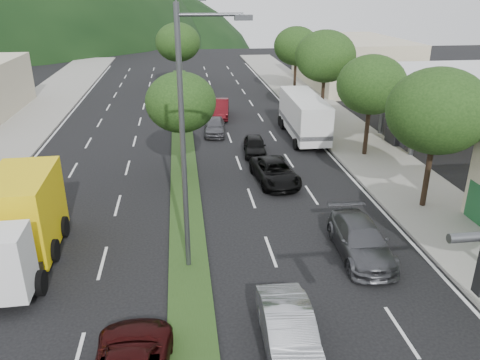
{
  "coord_description": "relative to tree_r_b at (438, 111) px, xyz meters",
  "views": [
    {
      "loc": [
        -0.0,
        -8.23,
        10.42
      ],
      "look_at": [
        2.65,
        12.44,
        1.83
      ],
      "focal_mm": 35.0,
      "sensor_mm": 36.0,
      "label": 1
    }
  ],
  "objects": [
    {
      "name": "sidewalk_right",
      "position": [
        0.5,
        13.0,
        -4.96
      ],
      "size": [
        5.0,
        90.0,
        0.15
      ],
      "primitive_type": "cube",
      "color": "gray",
      "rests_on": "ground"
    },
    {
      "name": "median",
      "position": [
        -12.0,
        16.0,
        -4.98
      ],
      "size": [
        1.6,
        56.0,
        0.12
      ],
      "primitive_type": "cube",
      "color": "#213814",
      "rests_on": "ground"
    },
    {
      "name": "gas_canopy",
      "position": [
        7.0,
        10.0,
        -0.39
      ],
      "size": [
        12.2,
        8.2,
        5.25
      ],
      "color": "silver",
      "rests_on": "ground"
    },
    {
      "name": "bldg_right_far",
      "position": [
        7.5,
        32.0,
        -2.44
      ],
      "size": [
        10.0,
        16.0,
        5.2
      ],
      "primitive_type": "cube",
      "color": "beige",
      "rests_on": "ground"
    },
    {
      "name": "tree_r_b",
      "position": [
        0.0,
        0.0,
        0.0
      ],
      "size": [
        4.8,
        4.8,
        6.94
      ],
      "color": "black",
      "rests_on": "sidewalk_right"
    },
    {
      "name": "tree_r_c",
      "position": [
        0.0,
        8.0,
        -0.29
      ],
      "size": [
        4.4,
        4.4,
        6.48
      ],
      "color": "black",
      "rests_on": "sidewalk_right"
    },
    {
      "name": "tree_r_d",
      "position": [
        0.0,
        18.0,
        0.14
      ],
      "size": [
        5.0,
        5.0,
        7.17
      ],
      "color": "black",
      "rests_on": "sidewalk_right"
    },
    {
      "name": "tree_r_e",
      "position": [
        0.0,
        28.0,
        -0.14
      ],
      "size": [
        4.6,
        4.6,
        6.71
      ],
      "color": "black",
      "rests_on": "sidewalk_right"
    },
    {
      "name": "tree_med_near",
      "position": [
        -12.0,
        6.0,
        -0.61
      ],
      "size": [
        4.0,
        4.0,
        6.02
      ],
      "color": "black",
      "rests_on": "median"
    },
    {
      "name": "tree_med_far",
      "position": [
        -12.0,
        32.0,
        -0.03
      ],
      "size": [
        4.8,
        4.8,
        6.94
      ],
      "color": "black",
      "rests_on": "median"
    },
    {
      "name": "streetlight_near",
      "position": [
        -11.79,
        -4.0,
        0.55
      ],
      "size": [
        2.6,
        0.25,
        10.0
      ],
      "color": "#47494C",
      "rests_on": "ground"
    },
    {
      "name": "streetlight_mid",
      "position": [
        -11.79,
        21.0,
        0.55
      ],
      "size": [
        2.6,
        0.25,
        10.0
      ],
      "color": "#47494C",
      "rests_on": "ground"
    },
    {
      "name": "sedan_silver",
      "position": [
        -9.07,
        -9.14,
        -4.33
      ],
      "size": [
        1.6,
        4.34,
        1.42
      ],
      "primitive_type": "imported",
      "rotation": [
        0.0,
        0.0,
        -0.02
      ],
      "color": "#94969B",
      "rests_on": "ground"
    },
    {
      "name": "car_queue_a",
      "position": [
        -7.22,
        9.25,
        -4.43
      ],
      "size": [
        1.74,
        3.66,
        1.21
      ],
      "primitive_type": "imported",
      "rotation": [
        0.0,
        0.0,
        -0.09
      ],
      "color": "black",
      "rests_on": "ground"
    },
    {
      "name": "car_queue_b",
      "position": [
        -4.84,
        -3.98,
        -4.33
      ],
      "size": [
        2.22,
        4.93,
        1.4
      ],
      "primitive_type": "imported",
      "rotation": [
        0.0,
        0.0,
        -0.05
      ],
      "color": "#48484C",
      "rests_on": "ground"
    },
    {
      "name": "car_queue_c",
      "position": [
        -8.75,
        19.25,
        -4.27
      ],
      "size": [
        2.15,
        4.8,
        1.53
      ],
      "primitive_type": "imported",
      "rotation": [
        0.0,
        0.0,
        -0.12
      ],
      "color": "#500D12",
      "rests_on": "ground"
    },
    {
      "name": "car_queue_d",
      "position": [
        -6.84,
        4.25,
        -4.4
      ],
      "size": [
        2.49,
        4.76,
        1.28
      ],
      "primitive_type": "imported",
      "rotation": [
        0.0,
        0.0,
        0.08
      ],
      "color": "black",
      "rests_on": "ground"
    },
    {
      "name": "car_queue_e",
      "position": [
        -9.52,
        14.25,
        -4.39
      ],
      "size": [
        1.87,
        3.93,
        1.3
      ],
      "primitive_type": "imported",
      "rotation": [
        0.0,
        0.0,
        -0.09
      ],
      "color": "#4D4C51",
      "rests_on": "ground"
    },
    {
      "name": "box_truck",
      "position": [
        -18.68,
        -2.56,
        -3.42
      ],
      "size": [
        2.86,
        6.99,
        3.41
      ],
      "rotation": [
        0.0,
        0.0,
        3.17
      ],
      "color": "silver",
      "rests_on": "ground"
    },
    {
      "name": "motorhome",
      "position": [
        -3.0,
        12.75,
        -3.4
      ],
      "size": [
        2.75,
        8.08,
        3.07
      ],
      "rotation": [
        0.0,
        0.0,
        -0.03
      ],
      "color": "silver",
      "rests_on": "ground"
    }
  ]
}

